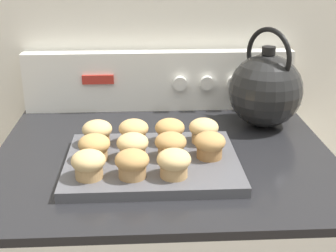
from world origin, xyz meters
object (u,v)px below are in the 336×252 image
muffin_r1_c1 (133,146)px  tea_kettle (265,89)px  muffin_r2_c1 (134,131)px  muffin_pan (152,163)px  muffin_r2_c2 (170,130)px  muffin_r2_c3 (204,130)px  muffin_r1_c3 (210,145)px  muffin_r0_c1 (132,163)px  muffin_r0_c2 (174,163)px  muffin_r2_c0 (97,132)px  muffin_r1_c2 (171,145)px  muffin_r1_c0 (94,147)px  muffin_r0_c0 (89,164)px

muffin_r1_c1 → tea_kettle: (0.34, 0.24, 0.05)m
muffin_r2_c1 → tea_kettle: 0.38m
muffin_pan → muffin_r2_c1: bearing=115.6°
muffin_r2_c1 → tea_kettle: (0.34, 0.15, 0.05)m
muffin_r2_c2 → muffin_r2_c3: size_ratio=1.00×
muffin_r1_c3 → muffin_r2_c3: bearing=91.6°
muffin_r0_c1 → muffin_pan: bearing=63.8°
muffin_r0_c2 → muffin_r2_c0: size_ratio=1.00×
muffin_r1_c2 → muffin_r2_c3: same height
muffin_r0_c2 → muffin_r2_c0: (-0.17, 0.17, 0.00)m
muffin_r1_c0 → muffin_r2_c3: bearing=18.5°
muffin_r1_c0 → muffin_r1_c1: 0.08m
muffin_r0_c2 → muffin_r2_c3: bearing=64.3°
muffin_pan → muffin_r2_c1: muffin_r2_c1 is taller
muffin_r0_c1 → muffin_r1_c0: size_ratio=1.00×
muffin_r1_c3 → muffin_r2_c3: size_ratio=1.00×
muffin_r1_c2 → muffin_r2_c3: size_ratio=1.00×
muffin_r0_c2 → muffin_r1_c2: (-0.00, 0.09, 0.00)m
muffin_r0_c2 → muffin_r2_c0: same height
muffin_r0_c0 → tea_kettle: 0.54m
muffin_r1_c0 → tea_kettle: size_ratio=0.26×
muffin_r0_c2 → muffin_r1_c1: bearing=133.7°
muffin_r1_c2 → muffin_r1_c0: bearing=-179.4°
muffin_r1_c2 → muffin_r2_c2: same height
muffin_r0_c0 → muffin_r1_c2: same height
muffin_r1_c3 → muffin_r0_c0: bearing=-162.4°
muffin_r0_c1 → muffin_r1_c2: bearing=46.2°
muffin_r1_c0 → tea_kettle: (0.43, 0.24, 0.05)m
muffin_r1_c3 → muffin_pan: bearing=179.2°
muffin_r0_c2 → muffin_r1_c3: size_ratio=1.00×
muffin_r2_c0 → muffin_r2_c1: (0.08, 0.00, 0.00)m
muffin_r1_c3 → tea_kettle: bearing=53.3°
muffin_r1_c1 → muffin_r2_c0: (-0.08, 0.08, 0.00)m
muffin_r1_c1 → muffin_r2_c3: bearing=26.2°
muffin_r2_c0 → tea_kettle: tea_kettle is taller
muffin_r0_c0 → muffin_r1_c3: size_ratio=1.00×
muffin_r1_c3 → muffin_r2_c0: 0.26m
muffin_r0_c0 → muffin_pan: bearing=32.7°
muffin_r0_c1 → tea_kettle: (0.34, 0.32, 0.05)m
muffin_r1_c3 → tea_kettle: size_ratio=0.26×
muffin_r2_c0 → muffin_r2_c1: bearing=0.9°
muffin_r0_c2 → tea_kettle: size_ratio=0.26×
muffin_r1_c0 → muffin_r2_c0: (-0.00, 0.08, 0.00)m
muffin_r2_c0 → tea_kettle: (0.43, 0.15, 0.05)m
muffin_r1_c3 → muffin_r2_c0: same height
muffin_r0_c0 → muffin_r2_c1: 0.19m
muffin_pan → muffin_r1_c0: muffin_r1_c0 is taller
muffin_pan → muffin_r1_c3: bearing=-0.8°
muffin_r0_c0 → muffin_r2_c1: size_ratio=1.00×
muffin_r2_c0 → tea_kettle: bearing=19.9°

